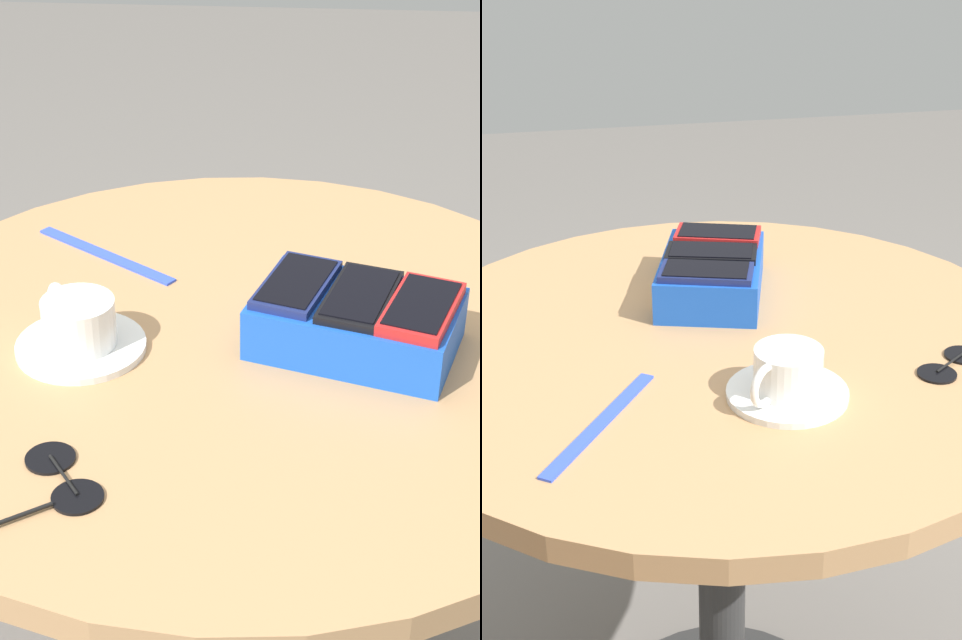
{
  "view_description": "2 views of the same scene",
  "coord_description": "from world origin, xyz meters",
  "views": [
    {
      "loc": [
        -0.08,
        0.97,
        1.34
      ],
      "look_at": [
        0.0,
        0.0,
        0.74
      ],
      "focal_mm": 60.0,
      "sensor_mm": 36.0,
      "label": 1
    },
    {
      "loc": [
        0.99,
        -0.21,
        1.24
      ],
      "look_at": [
        0.0,
        0.0,
        0.74
      ],
      "focal_mm": 50.0,
      "sensor_mm": 36.0,
      "label": 2
    }
  ],
  "objects": [
    {
      "name": "round_table",
      "position": [
        0.0,
        0.0,
        0.59
      ],
      "size": [
        0.85,
        0.85,
        0.72
      ],
      "color": "#2D2D2D",
      "rests_on": "ground_plane"
    },
    {
      "name": "phone_box",
      "position": [
        -0.12,
        0.01,
        0.75
      ],
      "size": [
        0.24,
        0.19,
        0.06
      ],
      "color": "blue",
      "rests_on": "round_table"
    },
    {
      "name": "phone_red",
      "position": [
        -0.19,
        0.03,
        0.78
      ],
      "size": [
        0.1,
        0.13,
        0.01
      ],
      "color": "red",
      "rests_on": "phone_box"
    },
    {
      "name": "phone_black",
      "position": [
        -0.13,
        0.01,
        0.78
      ],
      "size": [
        0.1,
        0.14,
        0.01
      ],
      "color": "black",
      "rests_on": "phone_box"
    },
    {
      "name": "phone_navy",
      "position": [
        -0.06,
        -0.01,
        0.78
      ],
      "size": [
        0.1,
        0.13,
        0.01
      ],
      "color": "navy",
      "rests_on": "phone_box"
    },
    {
      "name": "saucer",
      "position": [
        0.17,
        0.04,
        0.72
      ],
      "size": [
        0.14,
        0.14,
        0.01
      ],
      "primitive_type": "cylinder",
      "color": "white",
      "rests_on": "round_table"
    },
    {
      "name": "coffee_cup",
      "position": [
        0.17,
        0.04,
        0.76
      ],
      "size": [
        0.09,
        0.09,
        0.05
      ],
      "color": "white",
      "rests_on": "saucer"
    },
    {
      "name": "lanyard_strap",
      "position": [
        0.18,
        -0.17,
        0.72
      ],
      "size": [
        0.19,
        0.14,
        0.0
      ],
      "primitive_type": "cube",
      "rotation": [
        0.0,
        0.0,
        -0.6
      ],
      "color": "blue",
      "rests_on": "round_table"
    },
    {
      "name": "sunglasses",
      "position": [
        0.14,
        0.26,
        0.72
      ],
      "size": [
        0.12,
        0.15,
        0.01
      ],
      "color": "black",
      "rests_on": "round_table"
    }
  ]
}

